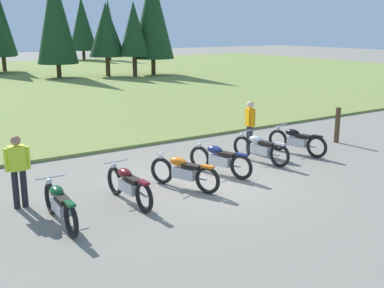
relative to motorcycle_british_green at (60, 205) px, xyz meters
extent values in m
plane|color=gray|center=(4.08, 0.66, -0.44)|extent=(140.00, 140.00, 0.00)
cylinder|color=#47331E|center=(16.48, 25.89, 0.28)|extent=(0.36, 0.36, 1.44)
cone|color=#193D1E|center=(16.48, 25.89, 4.54)|extent=(3.46, 3.46, 7.08)
cylinder|color=#47331E|center=(6.84, 36.10, 0.31)|extent=(0.36, 0.36, 1.50)
cone|color=#193D1E|center=(6.84, 36.10, 3.78)|extent=(2.54, 2.54, 5.45)
cylinder|color=#47331E|center=(14.58, 25.51, 0.42)|extent=(0.36, 0.36, 1.71)
cone|color=#193D1E|center=(14.58, 25.51, 3.40)|extent=(2.41, 2.41, 4.25)
cylinder|color=#47331E|center=(12.84, 26.87, 0.39)|extent=(0.36, 0.36, 1.66)
cone|color=#193D1E|center=(12.84, 26.87, 3.33)|extent=(2.87, 2.87, 4.21)
cylinder|color=#47331E|center=(20.80, 44.53, 0.31)|extent=(0.36, 0.36, 1.49)
cone|color=#193D1E|center=(20.80, 44.53, 3.87)|extent=(2.01, 2.01, 5.63)
cylinder|color=#47331E|center=(18.37, 46.71, 0.18)|extent=(0.36, 0.36, 1.23)
cone|color=#193D1E|center=(18.37, 46.71, 3.90)|extent=(3.28, 3.28, 6.22)
cylinder|color=#47331E|center=(9.14, 27.88, 0.16)|extent=(0.36, 0.36, 1.20)
cone|color=#193D1E|center=(9.14, 27.88, 4.34)|extent=(3.14, 3.14, 7.16)
torus|color=black|center=(0.02, 0.69, -0.09)|extent=(0.12, 0.70, 0.70)
torus|color=black|center=(-0.02, -0.71, -0.09)|extent=(0.12, 0.70, 0.70)
cube|color=silver|center=(0.00, -0.01, -0.04)|extent=(0.22, 0.65, 0.28)
ellipsoid|color=#144C23|center=(0.00, 0.17, 0.24)|extent=(0.27, 0.49, 0.22)
cube|color=black|center=(-0.01, -0.23, 0.18)|extent=(0.23, 0.49, 0.10)
cube|color=#144C23|center=(-0.02, -0.71, 0.25)|extent=(0.15, 0.32, 0.06)
cylinder|color=silver|center=(0.01, 0.59, 0.42)|extent=(0.62, 0.05, 0.03)
sphere|color=silver|center=(0.02, 0.71, 0.29)|extent=(0.14, 0.14, 0.14)
cylinder|color=silver|center=(0.13, -0.32, -0.14)|extent=(0.08, 0.55, 0.07)
torus|color=black|center=(1.70, 1.04, -0.09)|extent=(0.13, 0.70, 0.70)
torus|color=black|center=(1.75, -0.36, -0.09)|extent=(0.13, 0.70, 0.70)
cube|color=silver|center=(1.72, 0.34, -0.04)|extent=(0.22, 0.65, 0.28)
ellipsoid|color=maroon|center=(1.72, 0.52, 0.24)|extent=(0.28, 0.49, 0.22)
cube|color=black|center=(1.73, 0.12, 0.18)|extent=(0.24, 0.49, 0.10)
cube|color=maroon|center=(1.75, -0.36, 0.25)|extent=(0.15, 0.33, 0.06)
cylinder|color=silver|center=(1.70, 0.94, 0.42)|extent=(0.62, 0.06, 0.03)
sphere|color=silver|center=(1.69, 1.06, 0.29)|extent=(0.14, 0.14, 0.14)
cylinder|color=silver|center=(1.87, 0.05, -0.14)|extent=(0.09, 0.55, 0.07)
torus|color=black|center=(3.06, 1.15, -0.09)|extent=(0.36, 0.68, 0.70)
torus|color=black|center=(3.60, -0.14, -0.09)|extent=(0.36, 0.68, 0.70)
cube|color=silver|center=(3.33, 0.50, -0.04)|extent=(0.43, 0.67, 0.28)
ellipsoid|color=orange|center=(3.26, 0.67, 0.24)|extent=(0.43, 0.54, 0.22)
cube|color=black|center=(3.42, 0.30, 0.18)|extent=(0.39, 0.53, 0.10)
cube|color=orange|center=(3.60, -0.14, 0.25)|extent=(0.25, 0.35, 0.06)
cylinder|color=silver|center=(3.10, 1.06, 0.42)|extent=(0.58, 0.27, 0.03)
sphere|color=silver|center=(3.06, 1.17, 0.29)|extent=(0.14, 0.14, 0.14)
cylinder|color=silver|center=(3.58, 0.28, -0.14)|extent=(0.28, 0.53, 0.07)
torus|color=black|center=(4.57, 1.60, -0.09)|extent=(0.31, 0.70, 0.70)
torus|color=black|center=(5.00, 0.27, -0.09)|extent=(0.31, 0.70, 0.70)
cube|color=silver|center=(4.78, 0.94, -0.04)|extent=(0.38, 0.67, 0.28)
ellipsoid|color=navy|center=(4.73, 1.11, 0.24)|extent=(0.39, 0.54, 0.22)
cube|color=black|center=(4.85, 0.73, 0.18)|extent=(0.36, 0.52, 0.10)
cube|color=navy|center=(5.00, 0.27, 0.25)|extent=(0.23, 0.35, 0.06)
cylinder|color=silver|center=(4.60, 1.51, 0.42)|extent=(0.60, 0.22, 0.03)
sphere|color=silver|center=(4.57, 1.62, 0.29)|extent=(0.14, 0.14, 0.14)
cylinder|color=silver|center=(5.01, 0.69, -0.14)|extent=(0.23, 0.55, 0.07)
torus|color=black|center=(6.40, 1.93, -0.09)|extent=(0.23, 0.71, 0.70)
torus|color=black|center=(6.66, 0.56, -0.09)|extent=(0.23, 0.71, 0.70)
cube|color=silver|center=(6.53, 1.25, -0.04)|extent=(0.32, 0.67, 0.28)
ellipsoid|color=#B7B7BC|center=(6.50, 1.42, 0.24)|extent=(0.34, 0.52, 0.22)
cube|color=black|center=(6.57, 1.03, 0.18)|extent=(0.31, 0.51, 0.10)
cube|color=#B7B7BC|center=(6.66, 0.56, 0.25)|extent=(0.20, 0.34, 0.06)
cylinder|color=silver|center=(6.42, 1.84, 0.42)|extent=(0.62, 0.15, 0.03)
sphere|color=silver|center=(6.40, 1.95, 0.29)|extent=(0.14, 0.14, 0.14)
cylinder|color=silver|center=(6.72, 0.98, -0.14)|extent=(0.17, 0.55, 0.07)
torus|color=black|center=(7.97, 2.01, -0.09)|extent=(0.27, 0.70, 0.70)
torus|color=black|center=(8.33, 0.65, -0.09)|extent=(0.27, 0.70, 0.70)
cube|color=silver|center=(8.15, 1.33, -0.04)|extent=(0.36, 0.67, 0.28)
ellipsoid|color=black|center=(8.10, 1.51, 0.24)|extent=(0.37, 0.53, 0.22)
cube|color=black|center=(8.20, 1.12, 0.18)|extent=(0.33, 0.52, 0.10)
cube|color=black|center=(8.33, 0.65, 0.25)|extent=(0.22, 0.35, 0.06)
cylinder|color=silver|center=(8.00, 1.91, 0.42)|extent=(0.61, 0.19, 0.03)
sphere|color=silver|center=(7.97, 2.03, 0.29)|extent=(0.14, 0.14, 0.14)
cylinder|color=silver|center=(8.36, 1.08, -0.14)|extent=(0.21, 0.55, 0.07)
cylinder|color=#2D2D38|center=(7.08, 2.45, 0.00)|extent=(0.14, 0.14, 0.88)
cylinder|color=#2D2D38|center=(7.01, 2.28, 0.00)|extent=(0.14, 0.14, 0.88)
cube|color=orange|center=(7.05, 2.37, 0.72)|extent=(0.33, 0.41, 0.56)
sphere|color=beige|center=(7.05, 2.37, 1.12)|extent=(0.22, 0.22, 0.22)
cylinder|color=orange|center=(7.12, 2.58, 0.70)|extent=(0.09, 0.09, 0.52)
cylinder|color=orange|center=(6.97, 2.15, 0.70)|extent=(0.09, 0.09, 0.52)
cylinder|color=black|center=(-0.35, 1.42, 0.00)|extent=(0.14, 0.14, 0.88)
cylinder|color=black|center=(-0.53, 1.44, 0.00)|extent=(0.14, 0.14, 0.88)
cube|color=#C6E52D|center=(-0.44, 1.43, 0.72)|extent=(0.38, 0.26, 0.56)
sphere|color=#9E7051|center=(-0.44, 1.43, 1.12)|extent=(0.22, 0.22, 0.22)
cylinder|color=#C6E52D|center=(-0.21, 1.41, 0.70)|extent=(0.09, 0.09, 0.52)
cylinder|color=#C6E52D|center=(-0.67, 1.46, 0.70)|extent=(0.09, 0.09, 0.52)
cube|color=#47331E|center=(10.48, 1.68, 0.19)|extent=(0.12, 0.12, 1.25)
camera|label=1|loc=(-2.76, -9.10, 3.53)|focal=44.31mm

